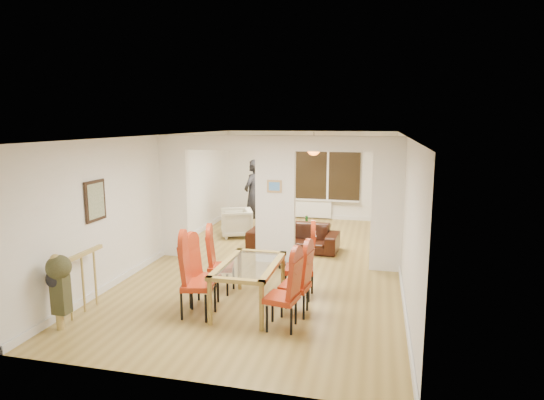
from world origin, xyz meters
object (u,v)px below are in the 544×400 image
(coffee_table, at_px, (313,229))
(armchair, at_px, (236,223))
(dining_chair_lb, at_px, (204,274))
(television, at_px, (373,227))
(dining_chair_lc, at_px, (221,263))
(person, at_px, (253,195))
(dining_table, at_px, (249,285))
(bowl, at_px, (322,224))
(dining_chair_rb, at_px, (295,281))
(dining_chair_rc, at_px, (299,264))
(dining_chair_la, at_px, (198,279))
(bottle, at_px, (307,221))
(dining_chair_ra, at_px, (282,292))
(sofa, at_px, (293,237))

(coffee_table, bearing_deg, armchair, -156.38)
(dining_chair_lb, bearing_deg, television, 70.51)
(dining_chair_lc, height_order, armchair, dining_chair_lc)
(dining_chair_lc, xyz_separation_m, person, (-0.67, 4.50, 0.43))
(television, bearing_deg, coffee_table, 90.35)
(dining_table, height_order, bowl, dining_table)
(dining_chair_rb, relative_size, dining_chair_rc, 0.90)
(dining_chair_la, relative_size, dining_chair_lb, 1.11)
(person, bearing_deg, dining_table, 30.49)
(dining_chair_rb, bearing_deg, dining_chair_lc, 163.99)
(armchair, bearing_deg, dining_chair_rc, 10.47)
(dining_chair_rc, bearing_deg, bottle, 88.98)
(dining_table, xyz_separation_m, dining_chair_la, (-0.65, -0.47, 0.21))
(dining_chair_rb, bearing_deg, dining_table, -178.16)
(dining_chair_lb, relative_size, dining_chair_ra, 0.98)
(dining_chair_ra, xyz_separation_m, person, (-1.97, 5.63, 0.42))
(dining_chair_lc, xyz_separation_m, television, (2.47, 4.38, -0.24))
(dining_table, distance_m, bowl, 5.10)
(sofa, height_order, bottle, sofa)
(armchair, height_order, person, person)
(dining_chair_rc, distance_m, bowl, 4.48)
(armchair, relative_size, person, 0.41)
(person, bearing_deg, coffee_table, 105.79)
(dining_table, bearing_deg, sofa, 88.99)
(bottle, bearing_deg, television, -0.18)
(dining_chair_ra, xyz_separation_m, armchair, (-2.20, 4.82, -0.18))
(armchair, bearing_deg, bowl, 90.89)
(dining_chair_rb, distance_m, dining_chair_rc, 0.69)
(dining_chair_ra, relative_size, coffee_table, 1.18)
(dining_chair_lb, distance_m, sofa, 3.56)
(armchair, relative_size, coffee_table, 0.86)
(armchair, distance_m, bottle, 1.82)
(dining_table, xyz_separation_m, person, (-1.33, 5.03, 0.59))
(dining_table, height_order, sofa, dining_table)
(dining_chair_la, relative_size, bottle, 4.18)
(dining_chair_rb, bearing_deg, sofa, 108.86)
(dining_chair_lb, distance_m, dining_chair_lc, 0.62)
(television, xyz_separation_m, bottle, (-1.68, 0.01, 0.07))
(dining_chair_lc, bearing_deg, armchair, 91.36)
(television, bearing_deg, dining_chair_la, 160.21)
(armchair, xyz_separation_m, bottle, (1.68, 0.69, -0.01))
(dining_chair_lb, bearing_deg, dining_table, 13.63)
(dining_chair_la, xyz_separation_m, bottle, (0.78, 5.40, -0.23))
(person, xyz_separation_m, coffee_table, (1.61, 0.00, -0.84))
(dining_chair_lc, bearing_deg, sofa, 63.58)
(dining_chair_lc, distance_m, television, 5.03)
(dining_chair_ra, distance_m, bowl, 5.67)
(bowl, bearing_deg, dining_chair_la, -101.80)
(television, xyz_separation_m, coffee_table, (-1.52, 0.12, -0.17))
(dining_chair_rc, distance_m, person, 4.87)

